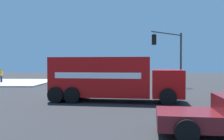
% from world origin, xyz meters
% --- Properties ---
extents(ground_plane, '(100.00, 100.00, 0.00)m').
position_xyz_m(ground_plane, '(0.00, 0.00, 0.00)').
color(ground_plane, '#2B2B2D').
extents(sidewalk_corner_near, '(12.13, 12.13, 0.14)m').
position_xyz_m(sidewalk_corner_near, '(-13.37, -13.37, 0.07)').
color(sidewalk_corner_near, '#B2ADA0').
rests_on(sidewalk_corner_near, ground).
extents(delivery_truck, '(3.66, 8.63, 2.85)m').
position_xyz_m(delivery_truck, '(2.23, 1.09, 1.50)').
color(delivery_truck, red).
rests_on(delivery_truck, ground).
extents(traffic_light_primary, '(3.54, 3.59, 5.63)m').
position_xyz_m(traffic_light_primary, '(-6.97, 6.81, 3.76)').
color(traffic_light_primary, '#38383D').
rests_on(traffic_light_primary, ground).
extents(sedan_white, '(2.09, 4.33, 1.31)m').
position_xyz_m(sedan_white, '(-13.96, -2.16, 0.63)').
color(sedan_white, white).
rests_on(sedan_white, ground).
extents(pedestrian_near_corner, '(0.51, 0.31, 1.66)m').
position_xyz_m(pedestrian_near_corner, '(-12.86, -13.20, 1.08)').
color(pedestrian_near_corner, navy).
rests_on(pedestrian_near_corner, sidewalk_corner_near).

